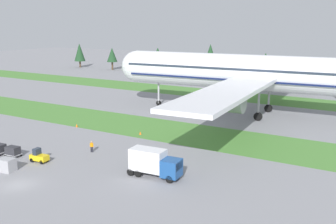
% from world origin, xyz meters
% --- Properties ---
extents(ground_plane, '(400.00, 400.00, 0.00)m').
position_xyz_m(ground_plane, '(0.00, 0.00, 0.00)').
color(ground_plane, gray).
extents(grass_strip_near, '(320.00, 13.74, 0.01)m').
position_xyz_m(grass_strip_near, '(0.00, 31.11, 0.00)').
color(grass_strip_near, '#4C8438').
rests_on(grass_strip_near, ground).
extents(grass_strip_far, '(320.00, 13.74, 0.01)m').
position_xyz_m(grass_strip_far, '(0.00, 70.59, 0.00)').
color(grass_strip_far, '#4C8438').
rests_on(grass_strip_far, ground).
extents(airliner, '(63.86, 78.93, 25.36)m').
position_xyz_m(airliner, '(11.50, 50.97, 9.10)').
color(airliner, white).
rests_on(airliner, ground).
extents(baggage_tug, '(2.69, 1.50, 1.97)m').
position_xyz_m(baggage_tug, '(-4.31, 7.10, 0.81)').
color(baggage_tug, yellow).
rests_on(baggage_tug, ground).
extents(cargo_dolly_lead, '(2.31, 1.66, 1.55)m').
position_xyz_m(cargo_dolly_lead, '(-9.32, 6.71, 0.92)').
color(cargo_dolly_lead, '#A3A3A8').
rests_on(cargo_dolly_lead, ground).
extents(catering_truck, '(7.11, 2.84, 3.58)m').
position_xyz_m(catering_truck, '(12.77, 10.71, 1.95)').
color(catering_truck, '#1E4C8E').
rests_on(catering_truck, ground).
extents(ground_crew_marshaller, '(0.53, 0.36, 1.74)m').
position_xyz_m(ground_crew_marshaller, '(-0.86, 14.33, 0.95)').
color(ground_crew_marshaller, black).
rests_on(ground_crew_marshaller, ground).
extents(ground_crew_loader, '(0.53, 0.36, 1.74)m').
position_xyz_m(ground_crew_loader, '(12.61, 11.65, 0.95)').
color(ground_crew_loader, black).
rests_on(ground_crew_loader, ground).
extents(uld_container_0, '(2.19, 1.84, 1.74)m').
position_xyz_m(uld_container_0, '(-5.12, 2.40, 0.87)').
color(uld_container_0, '#A3A3A8').
rests_on(uld_container_0, ground).
extents(taxiway_marker_0, '(0.44, 0.44, 0.55)m').
position_xyz_m(taxiway_marker_0, '(-0.11, 26.23, 0.27)').
color(taxiway_marker_0, orange).
rests_on(taxiway_marker_0, ground).
extents(taxiway_marker_1, '(0.44, 0.44, 0.63)m').
position_xyz_m(taxiway_marker_1, '(-13.38, 24.38, 0.32)').
color(taxiway_marker_1, orange).
rests_on(taxiway_marker_1, ground).
extents(distant_tree_line, '(173.67, 7.98, 12.37)m').
position_xyz_m(distant_tree_line, '(4.09, 101.71, 7.06)').
color(distant_tree_line, '#4C3823').
rests_on(distant_tree_line, ground).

